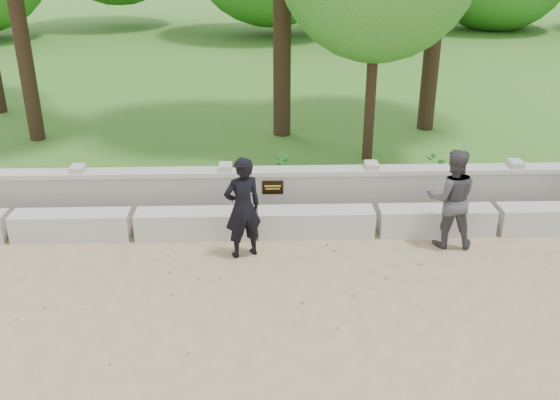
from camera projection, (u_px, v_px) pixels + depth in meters
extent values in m
plane|color=tan|center=(255.00, 297.00, 8.60)|extent=(80.00, 80.00, 0.00)
cube|color=#2C661A|center=(257.00, 72.00, 21.36)|extent=(40.00, 22.00, 0.25)
cube|color=#BBB8B0|center=(72.00, 225.00, 10.17)|extent=(1.90, 0.45, 0.45)
cube|color=#BBB8B0|center=(194.00, 224.00, 10.22)|extent=(1.90, 0.45, 0.45)
cube|color=#BBB8B0|center=(316.00, 222.00, 10.28)|extent=(1.90, 0.45, 0.45)
cube|color=#BBB8B0|center=(436.00, 220.00, 10.34)|extent=(1.90, 0.45, 0.45)
cube|color=#BBB8B0|center=(555.00, 219.00, 10.40)|extent=(1.90, 0.45, 0.45)
cube|color=#B0ADA6|center=(255.00, 196.00, 10.82)|extent=(12.50, 0.25, 0.82)
cube|color=#BBB8B0|center=(255.00, 172.00, 10.64)|extent=(12.50, 0.35, 0.08)
cube|color=black|center=(273.00, 187.00, 10.61)|extent=(0.36, 0.02, 0.24)
imported|color=black|center=(243.00, 208.00, 9.40)|extent=(0.69, 0.58, 1.61)
cube|color=black|center=(241.00, 169.00, 8.80)|extent=(0.14, 0.07, 0.07)
imported|color=#3E3E43|center=(451.00, 198.00, 9.72)|extent=(0.85, 0.69, 1.61)
cylinder|color=#382619|center=(20.00, 27.00, 13.21)|extent=(0.34, 0.34, 4.99)
cylinder|color=#382619|center=(282.00, 2.00, 13.36)|extent=(0.40, 0.40, 5.90)
cylinder|color=#382619|center=(371.00, 85.00, 12.34)|extent=(0.21, 0.21, 3.15)
cylinder|color=#382619|center=(436.00, 6.00, 13.84)|extent=(0.38, 0.38, 5.65)
imported|color=#2B7226|center=(280.00, 171.00, 11.40)|extent=(0.42, 0.46, 0.67)
imported|color=#2B7226|center=(440.00, 172.00, 11.50)|extent=(0.69, 0.68, 0.59)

